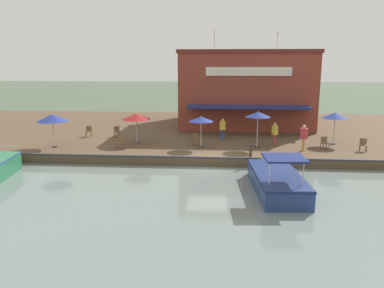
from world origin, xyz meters
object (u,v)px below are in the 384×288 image
Objects in this scene: patio_umbrella_by_entrance at (258,115)px; mooring_post at (251,151)px; patio_umbrella_mid_patio_left at (53,118)px; motorboat_distant_upstream at (274,178)px; cafe_chair_facing_river at (119,142)px; person_near_entrance at (304,134)px; waterfront_restaurant at (244,88)px; cafe_chair_under_first_umbrella at (325,142)px; tree_downstream_bank at (261,76)px; patio_umbrella_near_quay_edge at (335,116)px; patio_umbrella_mid_patio_right at (136,116)px; cafe_chair_back_row_seat at (117,131)px; person_mid_patio at (223,127)px; cafe_chair_far_corner_seat at (363,144)px; person_at_quay_edge at (275,131)px; patio_umbrella_back_row at (201,119)px; cafe_chair_beside_entrance at (89,131)px; tree_upstream_bank at (286,84)px; cafe_chair_mid_patio at (196,139)px.

mooring_post is at bearing -12.49° from patio_umbrella_by_entrance.
patio_umbrella_mid_patio_left reaches higher than motorboat_distant_upstream.
cafe_chair_facing_river is at bearing -102.78° from mooring_post.
waterfront_restaurant is at bearing -163.62° from person_near_entrance.
person_near_entrance is at bearing -66.96° from cafe_chair_under_first_umbrella.
tree_downstream_bank reaches higher than motorboat_distant_upstream.
patio_umbrella_near_quay_edge is 3.69m from person_near_entrance.
patio_umbrella_mid_patio_right is 0.95× the size of patio_umbrella_mid_patio_left.
patio_umbrella_near_quay_edge is (-1.56, 5.65, -0.22)m from patio_umbrella_by_entrance.
patio_umbrella_mid_patio_left is 2.79× the size of cafe_chair_back_row_seat.
motorboat_distant_upstream is at bearing -32.01° from cafe_chair_under_first_umbrella.
tree_downstream_bank reaches higher than mooring_post.
mooring_post is at bearing 17.11° from person_mid_patio.
cafe_chair_far_corner_seat is 8.06m from mooring_post.
patio_umbrella_by_entrance is at bearing -56.12° from person_at_quay_edge.
patio_umbrella_mid_patio_right is 2.64× the size of cafe_chair_back_row_seat.
patio_umbrella_back_row is at bearing -131.07° from mooring_post.
person_mid_patio is (-3.57, 7.09, 0.55)m from cafe_chair_facing_river.
patio_umbrella_back_row is 2.60× the size of cafe_chair_back_row_seat.
mooring_post is at bearing 64.06° from cafe_chair_beside_entrance.
person_at_quay_edge is 0.90× the size of person_near_entrance.
patio_umbrella_near_quay_edge is 18.84m from cafe_chair_beside_entrance.
patio_umbrella_near_quay_edge reaches higher than motorboat_distant_upstream.
patio_umbrella_back_row is 0.42× the size of tree_upstream_bank.
mooring_post is (13.56, -0.34, -3.00)m from waterfront_restaurant.
patio_umbrella_mid_patio_right reaches higher than mooring_post.
person_near_entrance is at bearing 91.08° from cafe_chair_facing_river.
patio_umbrella_mid_patio_left is 4.35m from cafe_chair_beside_entrance.
waterfront_restaurant is at bearing 161.63° from patio_umbrella_back_row.
cafe_chair_far_corner_seat is 1.00× the size of cafe_chair_mid_patio.
cafe_chair_facing_river is 21.76m from tree_upstream_bank.
cafe_chair_facing_river is 11.45m from motorboat_distant_upstream.
person_at_quay_edge is 0.24× the size of tree_downstream_bank.
tree_downstream_bank is at bearing 156.88° from waterfront_restaurant.
tree_downstream_bank is at bearing 172.58° from mooring_post.
cafe_chair_far_corner_seat and cafe_chair_facing_river have the same top height.
patio_umbrella_back_row is at bearing -77.82° from person_at_quay_edge.
patio_umbrella_mid_patio_left is at bearing -82.29° from cafe_chair_mid_patio.
patio_umbrella_by_entrance is at bearing -91.87° from cafe_chair_under_first_umbrella.
person_near_entrance is 0.27× the size of motorboat_distant_upstream.
patio_umbrella_by_entrance is 2.89× the size of mooring_post.
cafe_chair_under_first_umbrella is (10.66, 4.91, -2.97)m from waterfront_restaurant.
waterfront_restaurant reaches higher than cafe_chair_facing_river.
motorboat_distant_upstream is 1.23× the size of tree_upstream_bank.
cafe_chair_facing_river is (1.48, -5.18, 0.00)m from cafe_chair_mid_patio.
cafe_chair_far_corner_seat is 0.48× the size of person_near_entrance.
waterfront_restaurant is 11.24m from cafe_chair_mid_patio.
person_at_quay_edge is (-0.89, 1.32, -1.32)m from patio_umbrella_by_entrance.
tree_downstream_bank is (-15.32, 1.72, 2.10)m from patio_umbrella_by_entrance.
cafe_chair_beside_entrance is (-1.42, -18.72, -1.62)m from patio_umbrella_near_quay_edge.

